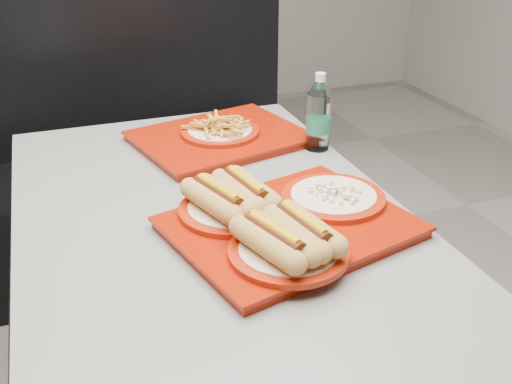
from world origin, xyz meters
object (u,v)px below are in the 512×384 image
object	(u,v)px
diner_table	(214,271)
tray_far	(220,134)
water_bottle	(319,117)
booth_bench	(142,167)
tray_near	(281,219)

from	to	relation	value
diner_table	tray_far	size ratio (longest dim) A/B	2.54
diner_table	water_bottle	xyz separation A→B (m)	(0.41, 0.28, 0.26)
booth_bench	tray_near	size ratio (longest dim) A/B	2.29
booth_bench	diner_table	bearing A→B (deg)	-90.00
tray_far	water_bottle	world-z (taller)	water_bottle
booth_bench	water_bottle	distance (m)	1.02
water_bottle	booth_bench	bearing A→B (deg)	116.41
water_bottle	diner_table	bearing A→B (deg)	-145.60
tray_far	tray_near	bearing A→B (deg)	-92.95
tray_far	water_bottle	distance (m)	0.30
diner_table	booth_bench	distance (m)	1.11
booth_bench	water_bottle	world-z (taller)	booth_bench
tray_near	booth_bench	bearing A→B (deg)	95.42
tray_near	diner_table	bearing A→B (deg)	128.31
diner_table	tray_near	bearing A→B (deg)	-51.69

